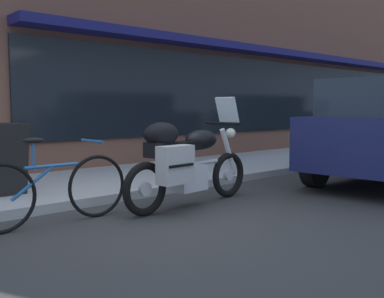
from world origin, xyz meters
TOP-DOWN VIEW (x-y plane):
  - ground_plane at (0.00, 0.00)m, footprint 80.00×80.00m
  - storefront_building at (8.11, 3.77)m, footprint 24.22×0.90m
  - sidewalk_curb at (9.00, 2.37)m, footprint 30.00×2.50m
  - touring_motorcycle at (0.57, 0.30)m, footprint 2.14×0.77m
  - parked_bicycle at (-1.03, 0.62)m, footprint 1.77×0.48m
  - sandwich_board_sign at (-1.07, 1.94)m, footprint 0.55×0.41m

SIDE VIEW (x-z plane):
  - ground_plane at x=0.00m, z-range 0.00..0.00m
  - sidewalk_curb at x=9.00m, z-range 0.00..0.12m
  - parked_bicycle at x=-1.03m, z-range -0.09..0.86m
  - sandwich_board_sign at x=-1.07m, z-range 0.12..1.05m
  - touring_motorcycle at x=0.57m, z-range -0.10..1.30m
  - storefront_building at x=8.11m, z-range -0.05..5.66m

